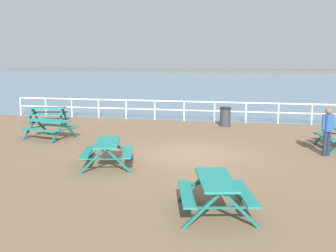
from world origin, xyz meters
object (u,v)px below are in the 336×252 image
Objects in this scene: picnic_table_far_right at (48,111)px; litter_bin at (225,117)px; picnic_table_far_left at (50,125)px; picnic_table_mid_centre at (216,187)px; visitor at (328,128)px; picnic_table_near_right at (107,148)px.

litter_bin is (9.29, 0.63, -0.10)m from picnic_table_far_right.
picnic_table_mid_centre is at bearing -26.75° from picnic_table_far_left.
visitor is (13.19, -4.95, 0.36)m from picnic_table_far_right.
picnic_table_mid_centre is (3.65, -3.18, 0.00)m from picnic_table_near_right.
picnic_table_mid_centre is 1.00× the size of picnic_table_far_right.
picnic_table_near_right is at bearing -108.89° from litter_bin.
picnic_table_mid_centre is 1.27× the size of visitor.
visitor reaches higher than picnic_table_mid_centre.
picnic_table_far_left and picnic_table_far_right have the same top height.
picnic_table_near_right is at bearing 34.71° from picnic_table_mid_centre.
picnic_table_far_left is at bearing 43.75° from visitor.
picnic_table_far_right is 1.28× the size of visitor.
picnic_table_far_right is 14.09m from visitor.
picnic_table_far_left is 8.42m from litter_bin.
picnic_table_near_right is 2.26× the size of litter_bin.
visitor is 1.75× the size of litter_bin.
picnic_table_far_left is (-3.98, 3.73, 0.00)m from picnic_table_near_right.
picnic_table_near_right is 10.16m from picnic_table_far_right.
picnic_table_near_right is 4.84m from picnic_table_mid_centre.
picnic_table_far_left is 1.01× the size of picnic_table_far_right.
picnic_table_far_right is at bearing -176.13° from litter_bin.
picnic_table_mid_centre is 14.95m from picnic_table_far_right.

